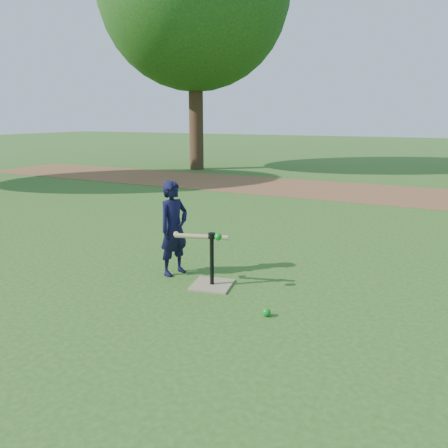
% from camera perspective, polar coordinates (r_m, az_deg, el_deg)
% --- Properties ---
extents(ground, '(80.00, 80.00, 0.00)m').
position_cam_1_polar(ground, '(4.58, -1.41, -9.95)').
color(ground, '#285116').
rests_on(ground, ground).
extents(dirt_strip, '(24.00, 3.00, 0.01)m').
position_cam_1_polar(dirt_strip, '(11.52, 16.46, 4.08)').
color(dirt_strip, brown).
rests_on(dirt_strip, ground).
extents(child, '(0.37, 0.47, 1.13)m').
position_cam_1_polar(child, '(5.19, -6.57, -0.56)').
color(child, black).
rests_on(child, ground).
extents(wiffle_ball_ground, '(0.08, 0.08, 0.08)m').
position_cam_1_polar(wiffle_ball_ground, '(4.25, 5.58, -11.40)').
color(wiffle_ball_ground, '#0C871C').
rests_on(wiffle_ball_ground, ground).
extents(batting_tee, '(0.51, 0.51, 0.61)m').
position_cam_1_polar(batting_tee, '(4.91, -1.58, -6.88)').
color(batting_tee, '#92845C').
rests_on(batting_tee, ground).
extents(swing_action, '(0.63, 0.22, 0.12)m').
position_cam_1_polar(swing_action, '(4.78, -2.90, -1.62)').
color(swing_action, tan).
rests_on(swing_action, ground).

